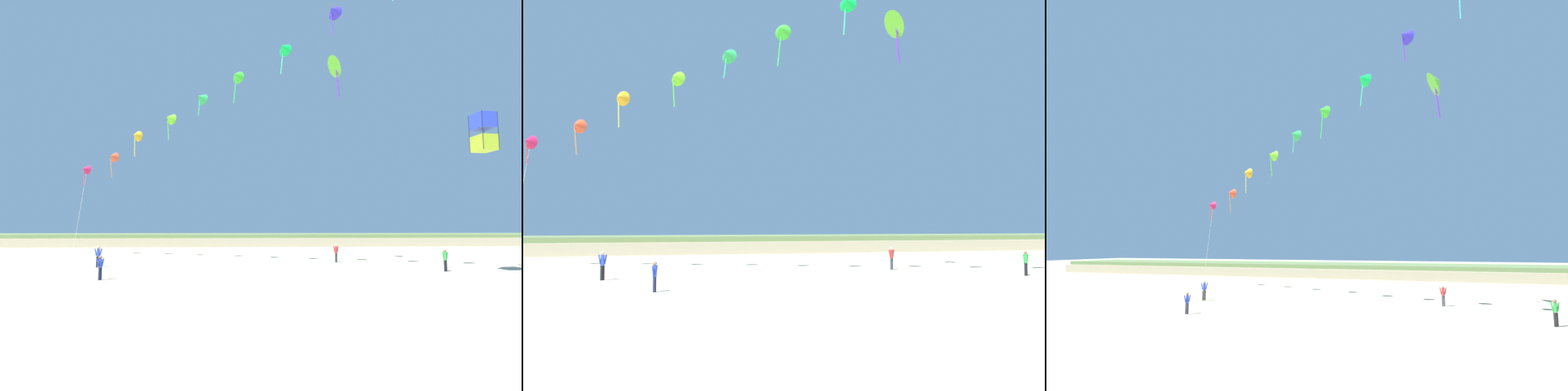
# 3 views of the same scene
# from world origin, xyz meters

# --- Properties ---
(ground_plane) EXTENTS (240.00, 240.00, 0.00)m
(ground_plane) POSITION_xyz_m (0.00, 0.00, 0.00)
(ground_plane) COLOR #C1B28E
(dune_ridge) EXTENTS (120.00, 13.37, 1.99)m
(dune_ridge) POSITION_xyz_m (0.00, 47.89, 0.99)
(dune_ridge) COLOR tan
(dune_ridge) RESTS_ON ground
(person_near_left) EXTENTS (0.57, 0.26, 1.65)m
(person_near_left) POSITION_xyz_m (13.79, 10.54, 0.95)
(person_near_left) COLOR black
(person_near_left) RESTS_ON ground
(person_near_right) EXTENTS (0.33, 0.50, 1.51)m
(person_near_right) POSITION_xyz_m (-10.05, 7.57, 0.88)
(person_near_right) COLOR #282D4C
(person_near_right) RESTS_ON ground
(person_mid_center) EXTENTS (0.54, 0.44, 1.76)m
(person_mid_center) POSITION_xyz_m (-12.97, 14.38, 1.02)
(person_mid_center) COLOR black
(person_mid_center) RESTS_ON ground
(person_far_right) EXTENTS (0.58, 0.32, 1.70)m
(person_far_right) POSITION_xyz_m (7.38, 17.24, 0.98)
(person_far_right) COLOR #474C56
(person_far_right) RESTS_ON ground
(kite_banner_string) EXTENTS (33.96, 22.02, 22.67)m
(kite_banner_string) POSITION_xyz_m (-3.36, 15.46, 15.91)
(kite_banner_string) COLOR #D41D51
(large_kite_low_lead) EXTENTS (1.86, 2.33, 4.12)m
(large_kite_low_lead) POSITION_xyz_m (7.55, 16.18, 18.37)
(large_kite_low_lead) COLOR #74EF33
(large_kite_mid_trail) EXTENTS (1.37, 1.37, 2.65)m
(large_kite_mid_trail) POSITION_xyz_m (15.46, 8.03, 9.83)
(large_kite_mid_trail) COLOR #A9CA27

